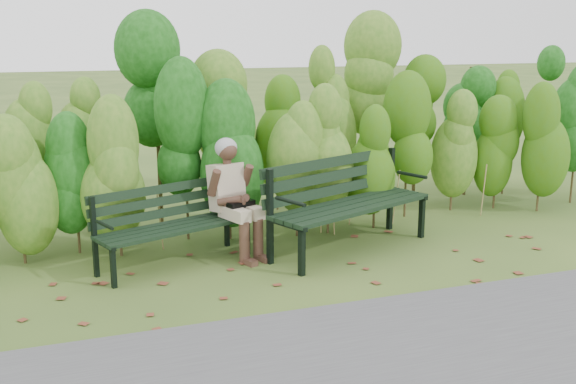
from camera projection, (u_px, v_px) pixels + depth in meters
name	position (u px, v px, depth m)	size (l,w,h in m)	color
ground	(300.00, 271.00, 6.84)	(80.00, 80.00, 0.00)	#3A5421
footpath	(407.00, 370.00, 4.83)	(60.00, 2.50, 0.01)	#474749
hedge_band	(247.00, 125.00, 8.26)	(11.04, 1.67, 2.42)	#47381E
leaf_litter	(318.00, 270.00, 6.87)	(5.90, 2.24, 0.01)	brown
bench_left	(170.00, 219.00, 6.98)	(1.72, 1.05, 0.82)	black
bench_right	(344.00, 196.00, 7.47)	(2.12, 1.37, 1.01)	black
seated_woman	(234.00, 191.00, 7.23)	(0.59, 0.81, 1.27)	tan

